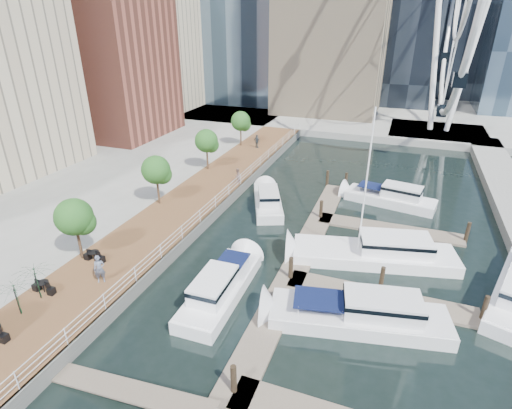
{
  "coord_description": "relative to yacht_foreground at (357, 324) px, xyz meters",
  "views": [
    {
      "loc": [
        8.78,
        -14.5,
        16.61
      ],
      "look_at": [
        -1.36,
        12.83,
        3.0
      ],
      "focal_mm": 28.0,
      "sensor_mm": 36.0,
      "label": 1
    }
  ],
  "objects": [
    {
      "name": "railing",
      "position": [
        -14.1,
        9.9,
        1.52
      ],
      "size": [
        0.1,
        60.0,
        1.05
      ],
      "primitive_type": null,
      "color": "white",
      "rests_on": "boardwalk"
    },
    {
      "name": "midrise_condos",
      "position": [
        -41.57,
        21.72,
        13.42
      ],
      "size": [
        19.0,
        67.0,
        28.0
      ],
      "color": "#BCAD8E",
      "rests_on": "ground"
    },
    {
      "name": "street_trees",
      "position": [
        -19.4,
        8.9,
        4.29
      ],
      "size": [
        2.6,
        42.6,
        4.6
      ],
      "color": "#3F2B1C",
      "rests_on": "ground"
    },
    {
      "name": "pier",
      "position": [
        6.0,
        46.9,
        0.5
      ],
      "size": [
        14.0,
        12.0,
        1.0
      ],
      "primitive_type": "cube",
      "color": "gray",
      "rests_on": "ground"
    },
    {
      "name": "boardwalk",
      "position": [
        -17.0,
        9.9,
        0.5
      ],
      "size": [
        6.0,
        60.0,
        1.0
      ],
      "primitive_type": "cube",
      "color": "brown",
      "rests_on": "ground"
    },
    {
      "name": "pedestrian_near",
      "position": [
        -16.18,
        -2.94,
        1.97
      ],
      "size": [
        0.84,
        0.8,
        1.94
      ],
      "primitive_type": "imported",
      "rotation": [
        0.0,
        0.0,
        0.64
      ],
      "color": "#515A6D",
      "rests_on": "boardwalk"
    },
    {
      "name": "cafe_tables",
      "position": [
        -18.4,
        -7.1,
        1.37
      ],
      "size": [
        2.5,
        13.7,
        0.74
      ],
      "color": "black",
      "rests_on": "ground"
    },
    {
      "name": "seawall",
      "position": [
        -14.0,
        9.9,
        0.5
      ],
      "size": [
        0.25,
        60.0,
        1.0
      ],
      "primitive_type": "cube",
      "color": "#595954",
      "rests_on": "ground"
    },
    {
      "name": "moored_yachts",
      "position": [
        0.0,
        6.85,
        0.0
      ],
      "size": [
        26.23,
        32.96,
        11.5
      ],
      "color": "white",
      "rests_on": "ground"
    },
    {
      "name": "yacht_foreground",
      "position": [
        0.0,
        0.0,
        0.0
      ],
      "size": [
        11.86,
        5.25,
        2.15
      ],
      "primitive_type": null,
      "rotation": [
        0.0,
        0.0,
        1.77
      ],
      "color": "silver",
      "rests_on": "ground"
    },
    {
      "name": "cafe_seating",
      "position": [
        -18.65,
        -7.72,
        2.17
      ],
      "size": [
        3.7,
        7.23,
        2.55
      ],
      "color": "#0D3319",
      "rests_on": "ground"
    },
    {
      "name": "pedestrian_far",
      "position": [
        -16.96,
        28.53,
        1.89
      ],
      "size": [
        1.13,
        0.82,
        1.77
      ],
      "primitive_type": "imported",
      "rotation": [
        0.0,
        0.0,
        2.72
      ],
      "color": "#343C41",
      "rests_on": "boardwalk"
    },
    {
      "name": "ground",
      "position": [
        -8.0,
        -5.1,
        0.0
      ],
      "size": [
        520.0,
        520.0,
        0.0
      ],
      "primitive_type": "plane",
      "color": "black",
      "rests_on": "ground"
    },
    {
      "name": "land_far",
      "position": [
        -8.0,
        96.9,
        0.5
      ],
      "size": [
        200.0,
        114.0,
        1.0
      ],
      "primitive_type": "cube",
      "color": "gray",
      "rests_on": "ground"
    },
    {
      "name": "pedestrian_mid",
      "position": [
        -14.55,
        16.09,
        1.79
      ],
      "size": [
        0.69,
        0.84,
        1.58
      ],
      "primitive_type": "imported",
      "rotation": [
        0.0,
        0.0,
        -1.71
      ],
      "color": "#816159",
      "rests_on": "boardwalk"
    },
    {
      "name": "floating_docks",
      "position": [
        -0.04,
        4.88,
        0.49
      ],
      "size": [
        16.0,
        34.0,
        2.6
      ],
      "color": "#6D6051",
      "rests_on": "ground"
    }
  ]
}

